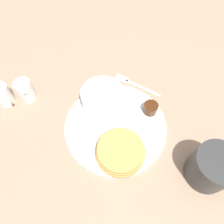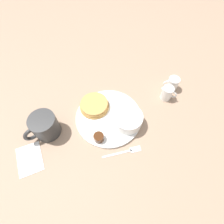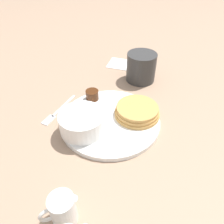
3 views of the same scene
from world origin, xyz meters
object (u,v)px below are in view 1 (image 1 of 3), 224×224
fork (132,83)px  coffee_mug (213,168)px  bowl (102,97)px  creamer_pitcher_far (2,95)px  plate (116,127)px  creamer_pitcher_near (25,90)px

fork → coffee_mug: bearing=-116.9°
bowl → fork: (0.11, -0.03, -0.04)m
creamer_pitcher_far → fork: creamer_pitcher_far is taller
coffee_mug → creamer_pitcher_far: 0.54m
bowl → coffee_mug: size_ratio=0.90×
bowl → fork: bowl is taller
plate → creamer_pitcher_far: 0.31m
coffee_mug → creamer_pitcher_far: bearing=100.6°
creamer_pitcher_near → creamer_pitcher_far: 0.06m
creamer_pitcher_far → fork: size_ratio=0.49×
coffee_mug → creamer_pitcher_near: bearing=96.6°
coffee_mug → fork: coffee_mug is taller
bowl → coffee_mug: 0.30m
bowl → creamer_pitcher_near: (-0.09, 0.19, -0.01)m
plate → creamer_pitcher_near: 0.26m
coffee_mug → fork: size_ratio=0.86×
plate → creamer_pitcher_near: bearing=100.3°
coffee_mug → creamer_pitcher_far: coffee_mug is taller
coffee_mug → creamer_pitcher_far: (-0.10, 0.53, -0.01)m
plate → fork: 0.15m
plate → coffee_mug: coffee_mug is taller
plate → creamer_pitcher_far: (-0.09, 0.30, 0.03)m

